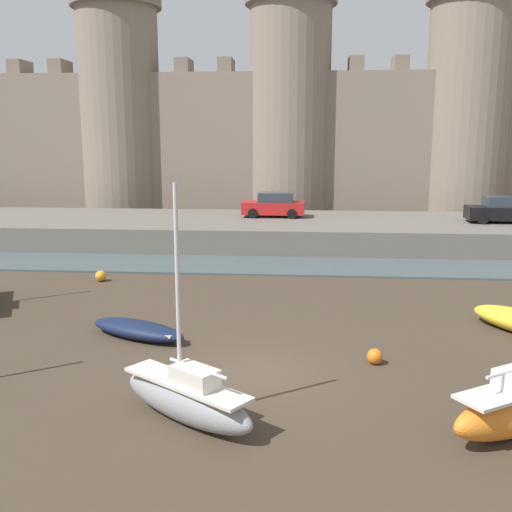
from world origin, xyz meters
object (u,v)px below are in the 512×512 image
mooring_buoy_near_channel (375,356)px  car_quay_centre_west (502,210)px  car_quay_west (274,205)px  rowboat_midflat_centre (138,329)px  mooring_buoy_mid_mud (101,276)px  sailboat_foreground_left (187,398)px

mooring_buoy_near_channel → car_quay_centre_west: (9.90, 20.42, 2.06)m
mooring_buoy_near_channel → car_quay_west: car_quay_west is taller
car_quay_west → car_quay_centre_west: same height
car_quay_centre_west → mooring_buoy_near_channel: bearing=-115.9°
rowboat_midflat_centre → mooring_buoy_mid_mud: size_ratio=7.59×
mooring_buoy_near_channel → car_quay_west: bearing=100.9°
car_quay_west → car_quay_centre_west: size_ratio=1.00×
mooring_buoy_mid_mud → mooring_buoy_near_channel: bearing=-39.0°
rowboat_midflat_centre → car_quay_west: (3.57, 20.21, 1.98)m
rowboat_midflat_centre → mooring_buoy_near_channel: (7.81, -1.75, -0.07)m
mooring_buoy_near_channel → mooring_buoy_mid_mud: 15.19m
mooring_buoy_near_channel → car_quay_centre_west: car_quay_centre_west is taller
rowboat_midflat_centre → car_quay_west: 20.62m
sailboat_foreground_left → mooring_buoy_near_channel: bearing=39.9°
car_quay_centre_west → rowboat_midflat_centre: bearing=-133.5°
sailboat_foreground_left → rowboat_midflat_centre: 6.54m
mooring_buoy_near_channel → sailboat_foreground_left: bearing=-140.1°
sailboat_foreground_left → mooring_buoy_mid_mud: (-6.86, 13.70, -0.35)m
sailboat_foreground_left → rowboat_midflat_centre: bearing=116.0°
sailboat_foreground_left → rowboat_midflat_centre: sailboat_foreground_left is taller
rowboat_midflat_centre → mooring_buoy_near_channel: 8.00m
rowboat_midflat_centre → car_quay_centre_west: size_ratio=0.95×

